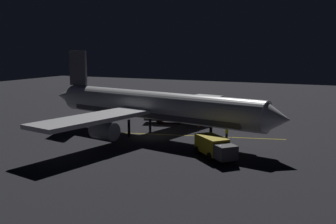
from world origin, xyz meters
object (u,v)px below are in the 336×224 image
object	(u,v)px
airliner	(151,107)
traffic_cone_near_left	(213,136)
traffic_cone_near_right	(199,126)
baggage_truck	(214,147)
ground_crew_worker	(227,133)
catering_truck	(166,116)

from	to	relation	value
airliner	traffic_cone_near_left	distance (m)	9.23
airliner	traffic_cone_near_right	xyz separation A→B (m)	(-8.45, 3.71, -3.80)
airliner	baggage_truck	size ratio (longest dim) A/B	6.52
airliner	traffic_cone_near_right	distance (m)	9.98
ground_crew_worker	traffic_cone_near_left	world-z (taller)	ground_crew_worker
baggage_truck	ground_crew_worker	size ratio (longest dim) A/B	3.38
airliner	baggage_truck	bearing A→B (deg)	58.68
baggage_truck	traffic_cone_near_left	distance (m)	10.23
baggage_truck	traffic_cone_near_right	size ratio (longest dim) A/B	10.68
baggage_truck	ground_crew_worker	distance (m)	9.37
baggage_truck	traffic_cone_near_left	world-z (taller)	baggage_truck
ground_crew_worker	traffic_cone_near_right	bearing A→B (deg)	-134.56
baggage_truck	traffic_cone_near_right	world-z (taller)	baggage_truck
traffic_cone_near_right	ground_crew_worker	bearing A→B (deg)	45.44
airliner	ground_crew_worker	distance (m)	10.68
airliner	catering_truck	world-z (taller)	airliner
baggage_truck	catering_truck	xyz separation A→B (m)	(-16.55, -13.69, 0.01)
airliner	traffic_cone_near_left	xyz separation A→B (m)	(-2.68, 7.97, -3.80)
catering_truck	traffic_cone_near_right	world-z (taller)	catering_truck
traffic_cone_near_left	baggage_truck	bearing A→B (deg)	19.53
catering_truck	traffic_cone_near_left	distance (m)	12.44
catering_truck	ground_crew_worker	distance (m)	14.26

